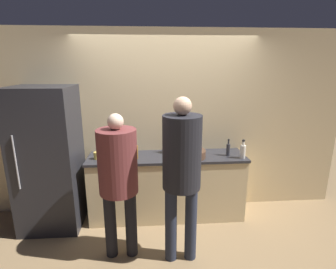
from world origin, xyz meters
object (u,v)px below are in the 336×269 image
object	(u,v)px
bottle_clear	(243,151)
utensil_crock	(169,148)
refrigerator	(49,159)
person_left	(118,172)
bottle_amber	(136,152)
cup_yellow	(97,156)
bottle_dark	(228,149)
fruit_bowl	(192,154)
person_center	(182,165)

from	to	relation	value
bottle_clear	utensil_crock	bearing A→B (deg)	163.31
refrigerator	person_left	size ratio (longest dim) A/B	1.13
bottle_amber	cup_yellow	size ratio (longest dim) A/B	2.67
bottle_dark	cup_yellow	xyz separation A→B (m)	(-1.77, -0.01, -0.04)
refrigerator	bottle_clear	distance (m)	2.55
fruit_bowl	bottle_clear	size ratio (longest dim) A/B	1.47
fruit_bowl	bottle_amber	xyz separation A→B (m)	(-0.75, -0.00, 0.05)
person_center	bottle_amber	size ratio (longest dim) A/B	7.08
cup_yellow	bottle_amber	bearing A→B (deg)	-2.98
bottle_amber	cup_yellow	bearing A→B (deg)	177.02
utensil_crock	bottle_dark	size ratio (longest dim) A/B	1.15
person_left	bottle_dark	bearing A→B (deg)	27.41
person_left	cup_yellow	distance (m)	0.81
refrigerator	fruit_bowl	xyz separation A→B (m)	(1.87, -0.00, 0.03)
refrigerator	bottle_amber	xyz separation A→B (m)	(1.13, -0.01, 0.08)
refrigerator	person_left	world-z (taller)	refrigerator
fruit_bowl	utensil_crock	world-z (taller)	utensil_crock
refrigerator	person_left	xyz separation A→B (m)	(0.97, -0.70, 0.08)
bottle_clear	bottle_amber	xyz separation A→B (m)	(-1.42, 0.08, 0.00)
bottle_clear	cup_yellow	distance (m)	1.94
person_center	bottle_dark	distance (m)	1.13
refrigerator	fruit_bowl	bearing A→B (deg)	-0.15
fruit_bowl	utensil_crock	xyz separation A→B (m)	(-0.29, 0.21, 0.02)
person_left	fruit_bowl	distance (m)	1.14
person_left	bottle_dark	size ratio (longest dim) A/B	7.06
bottle_dark	person_left	bearing A→B (deg)	-152.59
person_center	bottle_clear	xyz separation A→B (m)	(0.91, 0.72, -0.11)
person_left	utensil_crock	bearing A→B (deg)	56.23
refrigerator	person_left	distance (m)	1.20
person_left	person_center	xyz separation A→B (m)	(0.66, -0.11, 0.10)
bottle_clear	cup_yellow	world-z (taller)	bottle_clear
person_left	bottle_clear	bearing A→B (deg)	21.40
utensil_crock	bottle_dark	bearing A→B (deg)	-12.32
refrigerator	bottle_dark	xyz separation A→B (m)	(2.38, 0.03, 0.07)
person_left	fruit_bowl	size ratio (longest dim) A/B	4.41
person_center	utensil_crock	distance (m)	1.02
refrigerator	cup_yellow	world-z (taller)	refrigerator
fruit_bowl	cup_yellow	bearing A→B (deg)	178.99
bottle_dark	person_center	bearing A→B (deg)	-131.63
utensil_crock	cup_yellow	bearing A→B (deg)	-169.05
bottle_clear	cup_yellow	xyz separation A→B (m)	(-1.93, 0.10, -0.05)
person_center	fruit_bowl	world-z (taller)	person_center
fruit_bowl	person_center	bearing A→B (deg)	-106.41
bottle_amber	utensil_crock	bearing A→B (deg)	25.27
refrigerator	bottle_dark	world-z (taller)	refrigerator
cup_yellow	fruit_bowl	bearing A→B (deg)	-1.01
bottle_dark	bottle_amber	world-z (taller)	bottle_amber
refrigerator	fruit_bowl	distance (m)	1.87
bottle_clear	bottle_amber	distance (m)	1.42
bottle_clear	bottle_dark	bearing A→B (deg)	145.03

